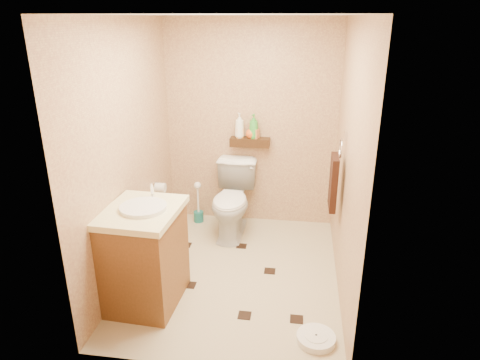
# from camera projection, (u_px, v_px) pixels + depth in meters

# --- Properties ---
(ground) EXTENTS (2.50, 2.50, 0.00)m
(ground) POSITION_uv_depth(u_px,v_px,m) (235.00, 273.00, 4.26)
(ground) COLOR tan
(ground) RESTS_ON ground
(wall_back) EXTENTS (2.00, 0.04, 2.40)m
(wall_back) POSITION_uv_depth(u_px,v_px,m) (251.00, 125.00, 4.98)
(wall_back) COLOR tan
(wall_back) RESTS_ON ground
(wall_front) EXTENTS (2.00, 0.04, 2.40)m
(wall_front) POSITION_uv_depth(u_px,v_px,m) (203.00, 219.00, 2.67)
(wall_front) COLOR tan
(wall_front) RESTS_ON ground
(wall_left) EXTENTS (0.04, 2.50, 2.40)m
(wall_left) POSITION_uv_depth(u_px,v_px,m) (128.00, 153.00, 3.96)
(wall_left) COLOR tan
(wall_left) RESTS_ON ground
(wall_right) EXTENTS (0.04, 2.50, 2.40)m
(wall_right) POSITION_uv_depth(u_px,v_px,m) (348.00, 163.00, 3.69)
(wall_right) COLOR tan
(wall_right) RESTS_ON ground
(ceiling) EXTENTS (2.00, 2.50, 0.02)m
(ceiling) POSITION_uv_depth(u_px,v_px,m) (233.00, 15.00, 3.40)
(ceiling) COLOR white
(ceiling) RESTS_ON wall_back
(wall_shelf) EXTENTS (0.46, 0.14, 0.10)m
(wall_shelf) POSITION_uv_depth(u_px,v_px,m) (250.00, 142.00, 4.97)
(wall_shelf) COLOR #39230F
(wall_shelf) RESTS_ON wall_back
(floor_accents) EXTENTS (1.36, 1.28, 0.01)m
(floor_accents) POSITION_uv_depth(u_px,v_px,m) (236.00, 277.00, 4.18)
(floor_accents) COLOR black
(floor_accents) RESTS_ON ground
(toilet) EXTENTS (0.48, 0.82, 0.83)m
(toilet) POSITION_uv_depth(u_px,v_px,m) (232.00, 200.00, 4.90)
(toilet) COLOR white
(toilet) RESTS_ON ground
(vanity) EXTENTS (0.64, 0.76, 1.04)m
(vanity) POSITION_uv_depth(u_px,v_px,m) (145.00, 255.00, 3.69)
(vanity) COLOR brown
(vanity) RESTS_ON ground
(bathroom_scale) EXTENTS (0.37, 0.37, 0.06)m
(bathroom_scale) POSITION_uv_depth(u_px,v_px,m) (316.00, 338.00, 3.35)
(bathroom_scale) COLOR white
(bathroom_scale) RESTS_ON ground
(toilet_brush) EXTENTS (0.12, 0.12, 0.52)m
(toilet_brush) POSITION_uv_depth(u_px,v_px,m) (198.00, 208.00, 5.26)
(toilet_brush) COLOR #1A6966
(toilet_brush) RESTS_ON ground
(towel_ring) EXTENTS (0.12, 0.30, 0.76)m
(towel_ring) POSITION_uv_depth(u_px,v_px,m) (334.00, 180.00, 4.03)
(towel_ring) COLOR silver
(towel_ring) RESTS_ON wall_right
(toilet_paper) EXTENTS (0.12, 0.11, 0.12)m
(toilet_paper) POSITION_uv_depth(u_px,v_px,m) (160.00, 188.00, 4.77)
(toilet_paper) COLOR white
(toilet_paper) RESTS_ON wall_left
(bottle_a) EXTENTS (0.15, 0.15, 0.29)m
(bottle_a) POSITION_uv_depth(u_px,v_px,m) (240.00, 126.00, 4.92)
(bottle_a) COLOR white
(bottle_a) RESTS_ON wall_shelf
(bottle_b) EXTENTS (0.09, 0.10, 0.17)m
(bottle_b) POSITION_uv_depth(u_px,v_px,m) (240.00, 130.00, 4.94)
(bottle_b) COLOR orange
(bottle_b) RESTS_ON wall_shelf
(bottle_c) EXTENTS (0.15, 0.15, 0.15)m
(bottle_c) POSITION_uv_depth(u_px,v_px,m) (251.00, 132.00, 4.93)
(bottle_c) COLOR orange
(bottle_c) RESTS_ON wall_shelf
(bottle_d) EXTENTS (0.14, 0.14, 0.28)m
(bottle_d) POSITION_uv_depth(u_px,v_px,m) (254.00, 126.00, 4.90)
(bottle_d) COLOR green
(bottle_d) RESTS_ON wall_shelf
(bottle_e) EXTENTS (0.10, 0.10, 0.17)m
(bottle_e) POSITION_uv_depth(u_px,v_px,m) (255.00, 131.00, 4.92)
(bottle_e) COLOR #C87642
(bottle_e) RESTS_ON wall_shelf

